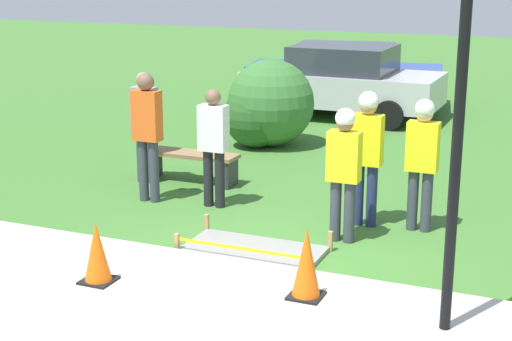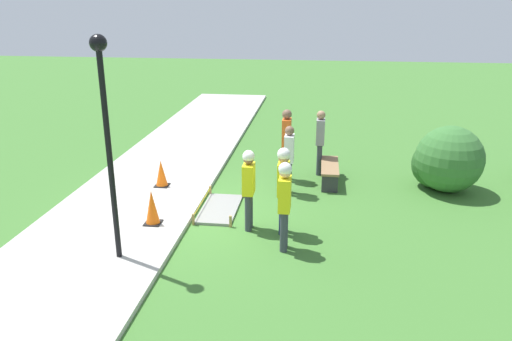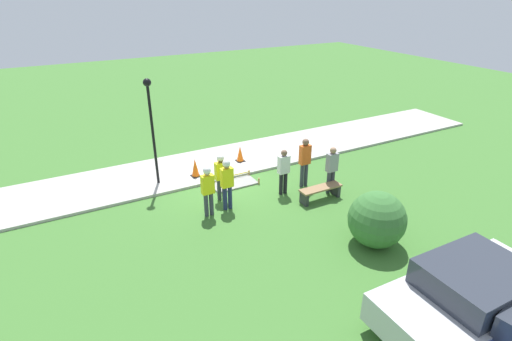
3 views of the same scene
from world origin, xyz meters
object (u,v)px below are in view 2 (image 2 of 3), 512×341
at_px(worker_trainee, 249,183).
at_px(worker_supervisor, 283,183).
at_px(bystander_in_orange_shirt, 286,140).
at_px(bystander_in_gray_shirt, 289,156).
at_px(traffic_cone_near_patch, 161,173).
at_px(traffic_cone_far_patch, 152,207).
at_px(park_bench, 330,170).
at_px(lamppost_near, 106,118).
at_px(worker_assistant, 285,199).
at_px(bystander_in_white_shirt, 320,139).

bearing_deg(worker_trainee, worker_supervisor, 82.34).
distance_m(bystander_in_orange_shirt, bystander_in_gray_shirt, 1.00).
relative_size(traffic_cone_near_patch, worker_trainee, 0.39).
distance_m(worker_trainee, bystander_in_orange_shirt, 3.13).
height_order(traffic_cone_far_patch, worker_supervisor, worker_supervisor).
distance_m(traffic_cone_far_patch, worker_supervisor, 2.76).
bearing_deg(park_bench, worker_supervisor, -17.36).
bearing_deg(traffic_cone_far_patch, lamppost_near, -6.35).
distance_m(worker_assistant, bystander_in_gray_shirt, 2.91).
bearing_deg(traffic_cone_near_patch, lamppost_near, 5.34).
xyz_separation_m(worker_supervisor, bystander_in_white_shirt, (-3.74, 0.69, -0.08)).
height_order(worker_trainee, bystander_in_white_shirt, bystander_in_white_shirt).
bearing_deg(worker_assistant, bystander_in_white_shirt, 172.17).
height_order(traffic_cone_near_patch, lamppost_near, lamppost_near).
bearing_deg(worker_assistant, bystander_in_orange_shirt, -176.34).
xyz_separation_m(traffic_cone_near_patch, park_bench, (-1.06, 4.15, -0.09)).
bearing_deg(bystander_in_white_shirt, bystander_in_gray_shirt, -25.15).
bearing_deg(traffic_cone_near_patch, worker_supervisor, 57.33).
bearing_deg(lamppost_near, bystander_in_white_shirt, 146.28).
distance_m(worker_supervisor, bystander_in_orange_shirt, 3.19).
relative_size(worker_trainee, bystander_in_orange_shirt, 0.90).
height_order(bystander_in_white_shirt, lamppost_near, lamppost_near).
xyz_separation_m(park_bench, worker_trainee, (3.01, -1.67, 0.66)).
distance_m(worker_assistant, worker_trainee, 1.12).
xyz_separation_m(bystander_in_gray_shirt, lamppost_near, (3.75, -2.81, 1.70)).
xyz_separation_m(worker_assistant, lamppost_near, (0.85, -2.92, 1.62)).
bearing_deg(bystander_in_gray_shirt, lamppost_near, -36.84).
relative_size(park_bench, bystander_in_orange_shirt, 0.83).
bearing_deg(lamppost_near, traffic_cone_far_patch, 173.65).
bearing_deg(worker_supervisor, traffic_cone_far_patch, -87.25).
xyz_separation_m(traffic_cone_far_patch, worker_assistant, (0.58, 2.76, 0.57)).
bearing_deg(park_bench, lamppost_near, -39.32).
relative_size(traffic_cone_far_patch, bystander_in_gray_shirt, 0.43).
height_order(traffic_cone_far_patch, park_bench, traffic_cone_far_patch).
distance_m(park_bench, worker_trainee, 3.51).
bearing_deg(worker_assistant, traffic_cone_far_patch, -101.78).
height_order(park_bench, worker_supervisor, worker_supervisor).
distance_m(bystander_in_orange_shirt, lamppost_near, 5.66).
relative_size(traffic_cone_near_patch, bystander_in_white_shirt, 0.38).
height_order(traffic_cone_far_patch, bystander_in_orange_shirt, bystander_in_orange_shirt).
xyz_separation_m(worker_assistant, worker_trainee, (-0.80, -0.78, -0.03)).
bearing_deg(traffic_cone_far_patch, bystander_in_orange_shirt, 142.78).
bearing_deg(bystander_in_orange_shirt, traffic_cone_near_patch, -69.18).
bearing_deg(traffic_cone_near_patch, worker_assistant, 49.90).
xyz_separation_m(worker_trainee, bystander_in_white_shirt, (-3.65, 1.40, -0.00)).
height_order(worker_supervisor, bystander_in_white_shirt, worker_supervisor).
height_order(traffic_cone_near_patch, bystander_in_gray_shirt, bystander_in_gray_shirt).
relative_size(worker_supervisor, bystander_in_white_shirt, 1.03).
xyz_separation_m(park_bench, worker_supervisor, (3.10, -0.97, 0.74)).
height_order(worker_assistant, bystander_in_gray_shirt, worker_assistant).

